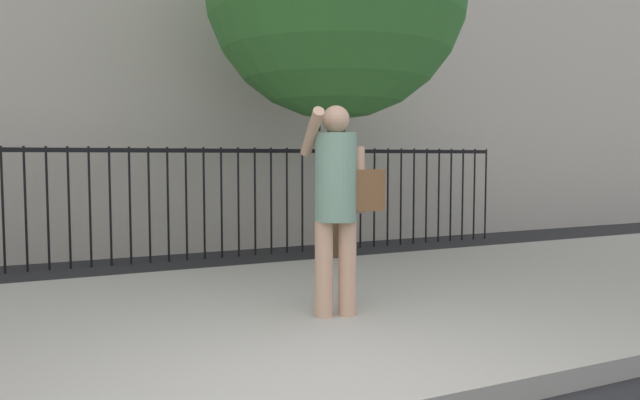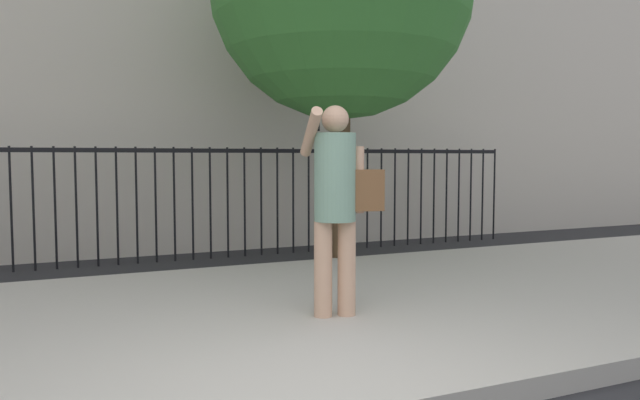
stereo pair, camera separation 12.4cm
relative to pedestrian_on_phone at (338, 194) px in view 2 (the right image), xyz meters
name	(u,v)px [view 2 (the right image)]	position (x,y,z in m)	size (l,w,h in m)	color
sidewalk	(216,324)	(-0.92, 0.43, -1.08)	(28.00, 4.40, 0.15)	#B2ADA3
iron_fence	(146,189)	(-0.92, 4.13, -0.14)	(12.03, 0.04, 1.60)	black
pedestrian_on_phone	(338,194)	(0.00, 0.00, 0.00)	(0.70, 0.51, 1.73)	tan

